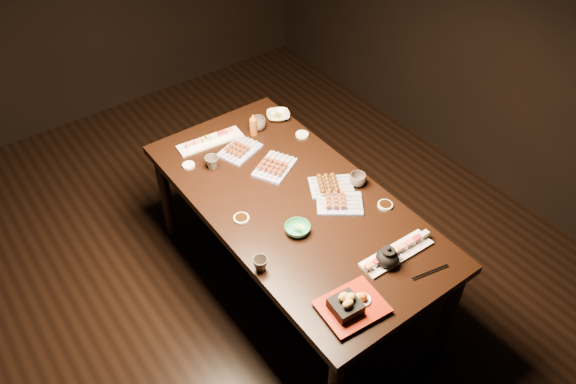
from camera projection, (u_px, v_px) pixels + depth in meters
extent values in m
plane|color=black|center=(262.00, 299.00, 3.43)|extent=(5.00, 5.00, 0.00)
cube|color=black|center=(293.00, 247.00, 3.25)|extent=(1.09, 1.89, 0.75)
imported|color=#2C8959|center=(297.00, 229.00, 2.81)|extent=(0.16, 0.16, 0.04)
imported|color=beige|center=(278.00, 116.00, 3.54)|extent=(0.20, 0.20, 0.04)
imported|color=#494238|center=(260.00, 264.00, 2.63)|extent=(0.09, 0.09, 0.07)
imported|color=#494238|center=(358.00, 180.00, 3.06)|extent=(0.09, 0.09, 0.07)
imported|color=#494238|center=(212.00, 163.00, 3.17)|extent=(0.10, 0.10, 0.07)
imported|color=#494238|center=(258.00, 124.00, 3.44)|extent=(0.11, 0.11, 0.08)
cylinder|color=brown|center=(253.00, 124.00, 3.38)|extent=(0.06, 0.06, 0.14)
cylinder|color=white|center=(241.00, 219.00, 2.88)|extent=(0.10, 0.10, 0.01)
cylinder|color=white|center=(302.00, 135.00, 3.41)|extent=(0.09, 0.09, 0.01)
cylinder|color=white|center=(385.00, 205.00, 2.96)|extent=(0.09, 0.09, 0.01)
cylinder|color=white|center=(189.00, 165.00, 3.20)|extent=(0.09, 0.09, 0.01)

